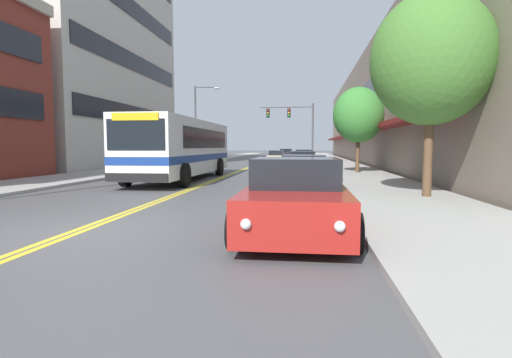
# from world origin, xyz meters

# --- Properties ---
(ground_plane) EXTENTS (240.00, 240.00, 0.00)m
(ground_plane) POSITION_xyz_m (0.00, 37.00, 0.00)
(ground_plane) COLOR #4C4C4F
(sidewalk_left) EXTENTS (3.96, 106.00, 0.12)m
(sidewalk_left) POSITION_xyz_m (-7.48, 37.00, 0.06)
(sidewalk_left) COLOR #9E9B96
(sidewalk_left) RESTS_ON ground_plane
(sidewalk_right) EXTENTS (3.96, 106.00, 0.12)m
(sidewalk_right) POSITION_xyz_m (7.48, 37.00, 0.06)
(sidewalk_right) COLOR #9E9B96
(sidewalk_right) RESTS_ON ground_plane
(centre_line) EXTENTS (0.34, 106.00, 0.01)m
(centre_line) POSITION_xyz_m (0.00, 37.00, 0.00)
(centre_line) COLOR yellow
(centre_line) RESTS_ON ground_plane
(storefront_row_right) EXTENTS (9.10, 68.00, 10.38)m
(storefront_row_right) POSITION_xyz_m (13.69, 37.00, 5.19)
(storefront_row_right) COLOR gray
(storefront_row_right) RESTS_ON ground_plane
(city_bus) EXTENTS (2.84, 11.10, 2.96)m
(city_bus) POSITION_xyz_m (-1.73, 12.34, 1.68)
(city_bus) COLOR silver
(city_bus) RESTS_ON ground_plane
(car_black_parked_left_mid) EXTENTS (2.09, 4.20, 1.15)m
(car_black_parked_left_mid) POSITION_xyz_m (-4.36, 23.52, 0.54)
(car_black_parked_left_mid) COLOR black
(car_black_parked_left_mid) RESTS_ON ground_plane
(car_red_parked_right_foreground) EXTENTS (2.14, 4.23, 1.46)m
(car_red_parked_right_foreground) POSITION_xyz_m (4.30, 0.26, 0.67)
(car_red_parked_right_foreground) COLOR maroon
(car_red_parked_right_foreground) RESTS_ON ground_plane
(car_navy_parked_right_mid) EXTENTS (2.03, 4.73, 1.38)m
(car_navy_parked_right_mid) POSITION_xyz_m (4.30, 17.17, 0.63)
(car_navy_parked_right_mid) COLOR #19234C
(car_navy_parked_right_mid) RESTS_ON ground_plane
(car_white_parked_right_far) EXTENTS (2.07, 4.40, 1.37)m
(car_white_parked_right_far) POSITION_xyz_m (4.32, 32.63, 0.65)
(car_white_parked_right_far) COLOR white
(car_white_parked_right_far) RESTS_ON ground_plane
(car_slate_blue_parked_right_end) EXTENTS (2.17, 4.82, 1.34)m
(car_slate_blue_parked_right_end) POSITION_xyz_m (4.42, 8.41, 0.63)
(car_slate_blue_parked_right_end) COLOR #475675
(car_slate_blue_parked_right_end) RESTS_ON ground_plane
(car_charcoal_moving_lead) EXTENTS (2.15, 4.88, 1.34)m
(car_charcoal_moving_lead) POSITION_xyz_m (1.70, 50.61, 0.63)
(car_charcoal_moving_lead) COLOR #232328
(car_charcoal_moving_lead) RESTS_ON ground_plane
(car_dark_grey_moving_second) EXTENTS (2.18, 4.76, 1.30)m
(car_dark_grey_moving_second) POSITION_xyz_m (1.47, 58.69, 0.61)
(car_dark_grey_moving_second) COLOR #38383D
(car_dark_grey_moving_second) RESTS_ON ground_plane
(car_beige_moving_third) EXTENTS (2.00, 4.76, 1.24)m
(car_beige_moving_third) POSITION_xyz_m (1.27, 36.71, 0.57)
(car_beige_moving_third) COLOR #BCAD89
(car_beige_moving_third) RESTS_ON ground_plane
(traffic_signal_mast) EXTENTS (5.51, 0.38, 6.07)m
(traffic_signal_mast) POSITION_xyz_m (3.30, 34.16, 4.31)
(traffic_signal_mast) COLOR #47474C
(traffic_signal_mast) RESTS_ON ground_plane
(street_lamp_left_far) EXTENTS (2.30, 0.28, 7.05)m
(street_lamp_left_far) POSITION_xyz_m (-4.95, 27.61, 4.25)
(street_lamp_left_far) COLOR #47474C
(street_lamp_left_far) RESTS_ON ground_plane
(street_tree_right_near) EXTENTS (3.65, 3.65, 6.22)m
(street_tree_right_near) POSITION_xyz_m (8.27, 5.63, 4.33)
(street_tree_right_near) COLOR brown
(street_tree_right_near) RESTS_ON sidewalk_right
(street_tree_right_mid) EXTENTS (3.00, 3.00, 5.09)m
(street_tree_right_mid) POSITION_xyz_m (7.60, 17.30, 3.55)
(street_tree_right_mid) COLOR brown
(street_tree_right_mid) RESTS_ON sidewalk_right
(fire_hydrant) EXTENTS (0.34, 0.26, 0.93)m
(fire_hydrant) POSITION_xyz_m (5.95, 11.02, 0.58)
(fire_hydrant) COLOR #B7B7BC
(fire_hydrant) RESTS_ON sidewalk_right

